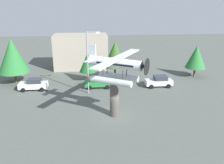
{
  "coord_description": "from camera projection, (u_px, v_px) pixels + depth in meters",
  "views": [
    {
      "loc": [
        -2.84,
        -25.09,
        12.68
      ],
      "look_at": [
        0.0,
        3.0,
        3.14
      ],
      "focal_mm": 38.23,
      "sensor_mm": 36.0,
      "label": 1
    }
  ],
  "objects": [
    {
      "name": "streetlight_primary",
      "position": [
        89.0,
        59.0,
        33.09
      ],
      "size": [
        1.84,
        0.28,
        8.89
      ],
      "color": "gray",
      "rests_on": "ground"
    },
    {
      "name": "floatplane_monument",
      "position": [
        116.0,
        67.0,
        26.06
      ],
      "size": [
        7.01,
        9.43,
        4.0
      ],
      "rotation": [
        0.0,
        0.0,
        -0.55
      ],
      "color": "silver",
      "rests_on": "display_pedestal"
    },
    {
      "name": "tree_west",
      "position": [
        13.0,
        56.0,
        37.83
      ],
      "size": [
        4.89,
        4.89,
        7.24
      ],
      "color": "brown",
      "rests_on": "ground"
    },
    {
      "name": "ground_plane",
      "position": [
        115.0,
        115.0,
        27.98
      ],
      "size": [
        140.0,
        140.0,
        0.0
      ],
      "primitive_type": "plane",
      "color": "#515651"
    },
    {
      "name": "tree_center_back",
      "position": [
        115.0,
        54.0,
        39.7
      ],
      "size": [
        3.82,
        3.82,
        6.5
      ],
      "color": "brown",
      "rests_on": "ground"
    },
    {
      "name": "display_pedestal",
      "position": [
        115.0,
        99.0,
        27.31
      ],
      "size": [
        1.1,
        1.1,
        4.18
      ],
      "primitive_type": "cylinder",
      "color": "#4C4742",
      "rests_on": "ground"
    },
    {
      "name": "tree_far_east",
      "position": [
        196.0,
        57.0,
        41.39
      ],
      "size": [
        3.54,
        3.54,
        5.56
      ],
      "color": "brown",
      "rests_on": "ground"
    },
    {
      "name": "tree_east",
      "position": [
        88.0,
        62.0,
        39.23
      ],
      "size": [
        2.86,
        2.86,
        4.79
      ],
      "color": "brown",
      "rests_on": "ground"
    },
    {
      "name": "car_mid_green",
      "position": [
        99.0,
        82.0,
        36.8
      ],
      "size": [
        4.2,
        2.02,
        1.76
      ],
      "rotation": [
        0.0,
        0.0,
        3.14
      ],
      "color": "#237A38",
      "rests_on": "ground"
    },
    {
      "name": "car_far_silver",
      "position": [
        159.0,
        81.0,
        37.24
      ],
      "size": [
        4.2,
        2.02,
        1.76
      ],
      "rotation": [
        0.0,
        0.0,
        3.14
      ],
      "color": "silver",
      "rests_on": "ground"
    },
    {
      "name": "storefront_building",
      "position": [
        81.0,
        51.0,
        47.25
      ],
      "size": [
        10.32,
        5.74,
        6.63
      ],
      "primitive_type": "cube",
      "color": "#9E9384",
      "rests_on": "ground"
    },
    {
      "name": "car_near_white",
      "position": [
        34.0,
        84.0,
        35.86
      ],
      "size": [
        4.2,
        2.02,
        1.76
      ],
      "rotation": [
        0.0,
        0.0,
        3.14
      ],
      "color": "white",
      "rests_on": "ground"
    }
  ]
}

